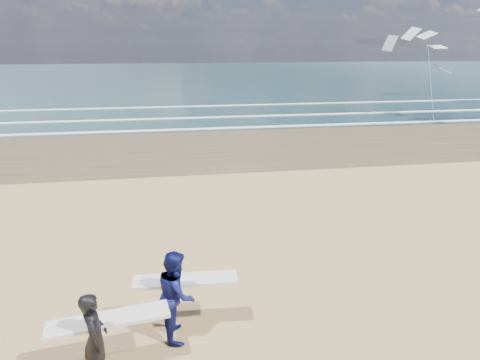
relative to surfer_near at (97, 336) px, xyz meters
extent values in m
cube|color=#4A3B27|center=(20.60, 18.24, -0.91)|extent=(220.00, 12.00, 0.01)
cube|color=#193537|center=(20.60, 72.24, -0.91)|extent=(220.00, 100.00, 0.02)
cube|color=white|center=(20.60, 23.04, -0.86)|extent=(220.00, 0.50, 0.05)
cube|color=white|center=(20.60, 27.74, -0.86)|extent=(220.00, 0.50, 0.05)
cube|color=white|center=(20.60, 34.24, -0.86)|extent=(220.00, 0.50, 0.05)
imported|color=black|center=(-0.03, -0.05, -0.02)|extent=(0.56, 0.73, 1.80)
cube|color=silver|center=(0.17, 0.30, 0.10)|extent=(2.25, 0.86, 0.07)
imported|color=#0C1046|center=(1.42, 1.02, 0.05)|extent=(0.74, 0.94, 1.92)
cube|color=silver|center=(1.62, 1.37, 0.15)|extent=(2.22, 0.64, 0.07)
cube|color=slate|center=(20.56, 21.49, -0.86)|extent=(0.12, 0.12, 0.10)
camera|label=1|loc=(1.45, -6.67, 4.96)|focal=32.00mm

